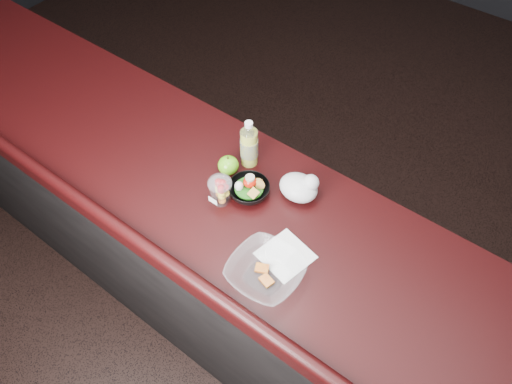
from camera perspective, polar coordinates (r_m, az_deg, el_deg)
ground at (r=2.65m, az=-5.13°, el=-19.43°), size 8.00×8.00×0.00m
room_shell at (r=1.13m, az=-11.76°, el=14.04°), size 8.00×8.00×8.00m
counter at (r=2.28m, az=-1.09°, el=-9.44°), size 4.06×0.71×1.02m
lemonade_bottle at (r=1.93m, az=-0.79°, el=5.25°), size 0.07×0.07×0.21m
fruit_cup at (r=1.82m, az=-4.10°, el=0.27°), size 0.09×0.09×0.13m
green_apple at (r=1.94m, az=-3.19°, el=3.07°), size 0.08×0.08×0.08m
plastic_bag at (r=1.86m, az=5.06°, el=0.58°), size 0.15×0.12×0.11m
snack_bowl at (r=1.87m, az=-0.83°, el=0.33°), size 0.16×0.16×0.09m
takeout_bowl at (r=1.67m, az=1.09°, el=-9.08°), size 0.25×0.25×0.06m
paper_napkin at (r=1.73m, az=3.39°, el=-7.24°), size 0.19×0.19×0.00m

